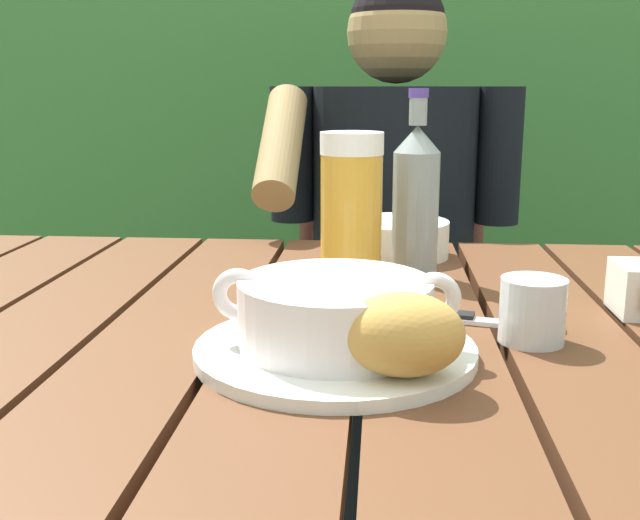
{
  "coord_description": "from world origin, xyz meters",
  "views": [
    {
      "loc": [
        0.08,
        -0.8,
        0.98
      ],
      "look_at": [
        0.02,
        -0.02,
        0.8
      ],
      "focal_mm": 42.6,
      "sensor_mm": 36.0,
      "label": 1
    }
  ],
  "objects_px": {
    "serving_plate": "(335,350)",
    "beer_bottle": "(416,199)",
    "table_knife": "(471,320)",
    "beer_glass": "(351,212)",
    "chair_near_diner": "(390,317)",
    "soup_bowl": "(335,311)",
    "bread_roll": "(403,334)",
    "diner_bowl": "(397,238)",
    "water_glass_small": "(532,310)",
    "person_eating": "(392,232)"
  },
  "relations": [
    {
      "from": "soup_bowl",
      "to": "table_knife",
      "type": "xyz_separation_m",
      "value": [
        0.14,
        0.11,
        -0.04
      ]
    },
    {
      "from": "serving_plate",
      "to": "beer_glass",
      "type": "xyz_separation_m",
      "value": [
        0.0,
        0.24,
        0.09
      ]
    },
    {
      "from": "chair_near_diner",
      "to": "beer_glass",
      "type": "distance_m",
      "value": 0.83
    },
    {
      "from": "table_knife",
      "to": "water_glass_small",
      "type": "bearing_deg",
      "value": -46.49
    },
    {
      "from": "water_glass_small",
      "to": "table_knife",
      "type": "distance_m",
      "value": 0.08
    },
    {
      "from": "chair_near_diner",
      "to": "table_knife",
      "type": "height_order",
      "value": "chair_near_diner"
    },
    {
      "from": "diner_bowl",
      "to": "water_glass_small",
      "type": "bearing_deg",
      "value": -71.65
    },
    {
      "from": "bread_roll",
      "to": "beer_glass",
      "type": "height_order",
      "value": "beer_glass"
    },
    {
      "from": "beer_glass",
      "to": "table_knife",
      "type": "distance_m",
      "value": 0.21
    },
    {
      "from": "serving_plate",
      "to": "beer_bottle",
      "type": "xyz_separation_m",
      "value": [
        0.09,
        0.32,
        0.1
      ]
    },
    {
      "from": "person_eating",
      "to": "beer_glass",
      "type": "height_order",
      "value": "person_eating"
    },
    {
      "from": "serving_plate",
      "to": "beer_glass",
      "type": "distance_m",
      "value": 0.26
    },
    {
      "from": "water_glass_small",
      "to": "table_knife",
      "type": "relative_size",
      "value": 0.42
    },
    {
      "from": "serving_plate",
      "to": "table_knife",
      "type": "xyz_separation_m",
      "value": [
        0.14,
        0.11,
        -0.0
      ]
    },
    {
      "from": "soup_bowl",
      "to": "table_knife",
      "type": "height_order",
      "value": "soup_bowl"
    },
    {
      "from": "diner_bowl",
      "to": "serving_plate",
      "type": "bearing_deg",
      "value": -98.48
    },
    {
      "from": "beer_glass",
      "to": "beer_bottle",
      "type": "xyz_separation_m",
      "value": [
        0.08,
        0.07,
        0.01
      ]
    },
    {
      "from": "soup_bowl",
      "to": "diner_bowl",
      "type": "bearing_deg",
      "value": 81.52
    },
    {
      "from": "serving_plate",
      "to": "bread_roll",
      "type": "distance_m",
      "value": 0.1
    },
    {
      "from": "water_glass_small",
      "to": "beer_glass",
      "type": "bearing_deg",
      "value": 135.08
    },
    {
      "from": "water_glass_small",
      "to": "table_knife",
      "type": "height_order",
      "value": "water_glass_small"
    },
    {
      "from": "person_eating",
      "to": "soup_bowl",
      "type": "relative_size",
      "value": 5.12
    },
    {
      "from": "person_eating",
      "to": "beer_glass",
      "type": "relative_size",
      "value": 6.08
    },
    {
      "from": "chair_near_diner",
      "to": "diner_bowl",
      "type": "xyz_separation_m",
      "value": [
        -0.0,
        -0.55,
        0.29
      ]
    },
    {
      "from": "person_eating",
      "to": "table_knife",
      "type": "bearing_deg",
      "value": -83.43
    },
    {
      "from": "chair_near_diner",
      "to": "soup_bowl",
      "type": "height_order",
      "value": "chair_near_diner"
    },
    {
      "from": "soup_bowl",
      "to": "bread_roll",
      "type": "relative_size",
      "value": 2.22
    },
    {
      "from": "serving_plate",
      "to": "bread_roll",
      "type": "relative_size",
      "value": 2.55
    },
    {
      "from": "person_eating",
      "to": "table_knife",
      "type": "relative_size",
      "value": 7.56
    },
    {
      "from": "serving_plate",
      "to": "table_knife",
      "type": "relative_size",
      "value": 1.69
    },
    {
      "from": "chair_near_diner",
      "to": "person_eating",
      "type": "relative_size",
      "value": 0.79
    },
    {
      "from": "person_eating",
      "to": "beer_bottle",
      "type": "height_order",
      "value": "person_eating"
    },
    {
      "from": "soup_bowl",
      "to": "water_glass_small",
      "type": "xyz_separation_m",
      "value": [
        0.19,
        0.06,
        -0.01
      ]
    },
    {
      "from": "person_eating",
      "to": "serving_plate",
      "type": "relative_size",
      "value": 4.47
    },
    {
      "from": "person_eating",
      "to": "bread_roll",
      "type": "height_order",
      "value": "person_eating"
    },
    {
      "from": "person_eating",
      "to": "serving_plate",
      "type": "height_order",
      "value": "person_eating"
    },
    {
      "from": "chair_near_diner",
      "to": "water_glass_small",
      "type": "height_order",
      "value": "chair_near_diner"
    },
    {
      "from": "soup_bowl",
      "to": "beer_bottle",
      "type": "distance_m",
      "value": 0.33
    },
    {
      "from": "soup_bowl",
      "to": "diner_bowl",
      "type": "relative_size",
      "value": 1.5
    },
    {
      "from": "chair_near_diner",
      "to": "table_knife",
      "type": "distance_m",
      "value": 0.92
    },
    {
      "from": "soup_bowl",
      "to": "diner_bowl",
      "type": "xyz_separation_m",
      "value": [
        0.07,
        0.44,
        -0.02
      ]
    },
    {
      "from": "person_eating",
      "to": "chair_near_diner",
      "type": "bearing_deg",
      "value": 89.16
    },
    {
      "from": "beer_glass",
      "to": "soup_bowl",
      "type": "bearing_deg",
      "value": -91.07
    },
    {
      "from": "chair_near_diner",
      "to": "table_knife",
      "type": "relative_size",
      "value": 5.99
    },
    {
      "from": "beer_bottle",
      "to": "water_glass_small",
      "type": "distance_m",
      "value": 0.29
    },
    {
      "from": "serving_plate",
      "to": "beer_bottle",
      "type": "height_order",
      "value": "beer_bottle"
    },
    {
      "from": "soup_bowl",
      "to": "diner_bowl",
      "type": "height_order",
      "value": "soup_bowl"
    },
    {
      "from": "water_glass_small",
      "to": "soup_bowl",
      "type": "bearing_deg",
      "value": -163.18
    },
    {
      "from": "bread_roll",
      "to": "diner_bowl",
      "type": "distance_m",
      "value": 0.51
    },
    {
      "from": "serving_plate",
      "to": "beer_glass",
      "type": "relative_size",
      "value": 1.36
    }
  ]
}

